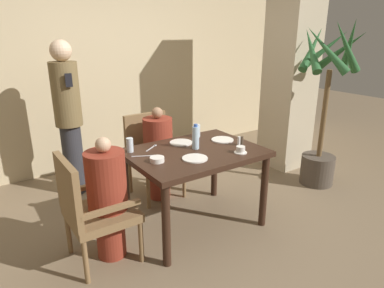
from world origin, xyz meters
name	(u,v)px	position (x,y,z in m)	size (l,w,h in m)	color
ground_plane	(195,223)	(0.00, 0.00, 0.00)	(16.00, 16.00, 0.00)	#7A664C
wall_back	(106,63)	(0.00, 2.09, 1.40)	(8.00, 0.06, 2.80)	#C6B289
pillar_stone	(291,68)	(1.98, 0.62, 1.35)	(0.54, 0.54, 2.70)	#BCAD8E
dining_table	(195,161)	(0.00, 0.00, 0.67)	(1.20, 0.89, 0.77)	#331E14
chair_left_side	(91,207)	(-1.00, 0.00, 0.50)	(0.52, 0.52, 0.93)	brown
diner_in_left_chair	(108,197)	(-0.86, 0.00, 0.54)	(0.32, 0.32, 1.05)	maroon
chair_far_side	(152,152)	(0.00, 0.85, 0.50)	(0.52, 0.52, 0.93)	brown
diner_in_far_chair	(158,153)	(0.00, 0.70, 0.54)	(0.32, 0.32, 1.05)	maroon
standing_host	(68,115)	(-0.75, 1.38, 0.93)	(0.30, 0.33, 1.74)	#2D2D33
potted_palm	(323,120)	(1.80, -0.07, 0.82)	(0.78, 0.74, 1.97)	#4C4238
plate_main_left	(181,143)	(0.01, 0.25, 0.78)	(0.22, 0.22, 0.01)	white
plate_main_right	(195,158)	(-0.12, -0.18, 0.78)	(0.22, 0.22, 0.01)	white
plate_dessert_center	(222,140)	(0.40, 0.09, 0.78)	(0.22, 0.22, 0.01)	white
teacup_with_saucer	(241,150)	(0.30, -0.29, 0.80)	(0.12, 0.12, 0.06)	white
bowl_small	(157,159)	(-0.42, -0.05, 0.79)	(0.12, 0.12, 0.04)	white
water_bottle	(196,137)	(0.04, 0.04, 0.88)	(0.07, 0.07, 0.24)	silver
glass_tall_near	(130,145)	(-0.51, 0.30, 0.84)	(0.06, 0.06, 0.13)	silver
glass_tall_mid	(197,131)	(0.26, 0.33, 0.84)	(0.06, 0.06, 0.13)	silver
salt_shaker	(239,141)	(0.43, -0.12, 0.82)	(0.03, 0.03, 0.09)	white
pepper_shaker	(242,141)	(0.47, -0.12, 0.82)	(0.03, 0.03, 0.08)	#4C3D2D
fork_beside_plate	(152,147)	(-0.29, 0.29, 0.78)	(0.17, 0.12, 0.00)	silver
knife_beside_plate	(145,156)	(-0.45, 0.12, 0.78)	(0.19, 0.11, 0.00)	silver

